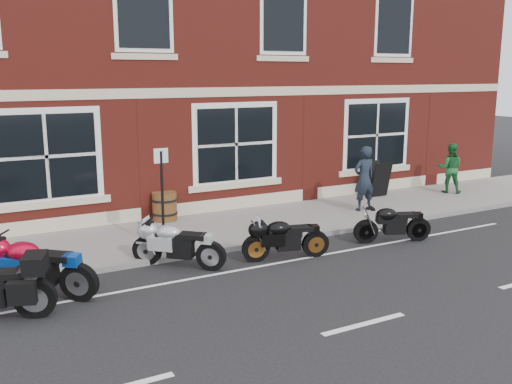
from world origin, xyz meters
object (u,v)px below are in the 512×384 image
at_px(parking_sign, 162,192).
at_px(moto_sport_red, 36,265).
at_px(a_board_sign, 377,179).
at_px(barrel_planter, 165,206).
at_px(moto_sport_silver, 177,242).
at_px(moto_naked_black, 391,222).
at_px(pedestrian_left, 364,179).
at_px(moto_sport_black, 284,237).
at_px(pedestrian_right, 450,168).

bearing_deg(parking_sign, moto_sport_red, -157.92).
distance_m(a_board_sign, barrel_planter, 6.86).
relative_size(moto_sport_red, a_board_sign, 1.65).
height_order(moto_sport_silver, moto_naked_black, moto_sport_silver).
relative_size(moto_sport_red, parking_sign, 0.81).
height_order(pedestrian_left, parking_sign, parking_sign).
height_order(moto_sport_red, moto_naked_black, moto_sport_red).
relative_size(moto_sport_black, moto_sport_silver, 1.22).
relative_size(pedestrian_left, pedestrian_right, 1.14).
height_order(moto_naked_black, barrel_planter, barrel_planter).
distance_m(moto_sport_black, parking_sign, 2.78).
distance_m(a_board_sign, parking_sign, 8.03).
distance_m(moto_naked_black, parking_sign, 5.33).
bearing_deg(pedestrian_right, moto_sport_silver, 57.19).
height_order(moto_naked_black, parking_sign, parking_sign).
bearing_deg(moto_sport_black, pedestrian_left, -46.09).
bearing_deg(parking_sign, a_board_sign, 13.35).
xyz_separation_m(pedestrian_right, parking_sign, (-10.13, -1.38, 0.49)).
xyz_separation_m(pedestrian_left, pedestrian_right, (3.99, 0.60, -0.11)).
xyz_separation_m(moto_naked_black, parking_sign, (-4.99, 1.65, 0.92)).
bearing_deg(a_board_sign, moto_sport_silver, -158.61).
bearing_deg(a_board_sign, moto_naked_black, -126.07).
height_order(moto_naked_black, pedestrian_left, pedestrian_left).
relative_size(moto_sport_red, moto_naked_black, 1.01).
bearing_deg(pedestrian_right, moto_sport_red, 55.81).
bearing_deg(barrel_planter, moto_naked_black, -44.44).
xyz_separation_m(pedestrian_left, a_board_sign, (1.58, 1.29, -0.36)).
distance_m(pedestrian_left, pedestrian_right, 4.04).
height_order(pedestrian_right, parking_sign, parking_sign).
xyz_separation_m(pedestrian_right, barrel_planter, (-9.26, 1.01, -0.42)).
bearing_deg(pedestrian_right, a_board_sign, 28.52).
height_order(barrel_planter, parking_sign, parking_sign).
distance_m(moto_sport_red, parking_sign, 3.15).
relative_size(moto_sport_black, barrel_planter, 2.54).
xyz_separation_m(moto_sport_red, moto_sport_silver, (2.74, 0.30, -0.07)).
xyz_separation_m(moto_sport_silver, pedestrian_left, (6.18, 1.70, 0.51)).
xyz_separation_m(moto_sport_black, pedestrian_right, (8.00, 2.91, 0.42)).
xyz_separation_m(moto_sport_red, moto_naked_black, (7.77, -0.42, -0.11)).
distance_m(moto_sport_black, a_board_sign, 6.65).
bearing_deg(moto_sport_red, parking_sign, -24.81).
bearing_deg(moto_naked_black, barrel_planter, 65.60).
xyz_separation_m(moto_sport_black, moto_sport_silver, (-2.18, 0.61, 0.03)).
distance_m(moto_sport_silver, a_board_sign, 8.32).
bearing_deg(pedestrian_left, moto_naked_black, 66.30).
xyz_separation_m(moto_sport_red, pedestrian_left, (8.92, 1.99, 0.44)).
height_order(moto_sport_black, moto_naked_black, moto_sport_black).
height_order(moto_sport_red, a_board_sign, a_board_sign).
bearing_deg(moto_sport_black, moto_sport_red, 100.37).
height_order(moto_sport_red, barrel_planter, moto_sport_red).
xyz_separation_m(moto_sport_red, moto_sport_black, (4.92, -0.31, -0.09)).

